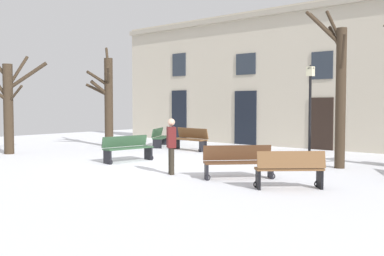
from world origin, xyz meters
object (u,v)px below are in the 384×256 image
Objects in this scene: bench_by_litter_bin at (128,148)px; person_near_bench at (171,144)px; tree_left_of_center at (339,90)px; bench_far_corner at (290,169)px; streetlamp at (310,100)px; bench_near_lamp at (160,137)px; bench_back_to_back_right at (238,161)px; tree_near_facade at (108,99)px; tree_right_of_center at (9,102)px; bench_facing_shops at (190,139)px.

bench_by_litter_bin is 1.19× the size of person_near_bench.
tree_left_of_center is 7.23m from bench_by_litter_bin.
bench_far_corner is at bearing -83.03° from tree_left_of_center.
streetlamp is at bearing -110.85° from bench_far_corner.
tree_left_of_center reaches higher than bench_near_lamp.
person_near_bench is (6.06, -5.75, 0.42)m from bench_near_lamp.
tree_near_facade is at bearing 113.57° from bench_back_to_back_right.
tree_right_of_center is at bearing -158.17° from tree_left_of_center.
bench_near_lamp is (-3.00, 4.69, -0.02)m from bench_by_litter_bin.
tree_left_of_center is at bearing 24.14° from bench_back_to_back_right.
tree_near_facade is (0.57, 4.54, 0.16)m from tree_right_of_center.
tree_right_of_center is 2.47× the size of bench_back_to_back_right.
bench_back_to_back_right is (7.91, -5.11, 0.01)m from bench_near_lamp.
bench_near_lamp is at bearing 100.47° from bench_back_to_back_right.
bench_by_litter_bin is at bearing -73.17° from bench_facing_shops.
tree_left_of_center reaches higher than tree_near_facade.
bench_facing_shops is 4.38m from bench_by_litter_bin.
tree_left_of_center is 2.66× the size of bench_facing_shops.
person_near_bench is at bearing -48.13° from bench_facing_shops.
bench_facing_shops is (-4.96, -1.19, -1.64)m from streetlamp.
bench_back_to_back_right is at bearing -153.75° from bench_near_lamp.
bench_back_to_back_right is (4.90, -0.42, -0.01)m from bench_by_litter_bin.
streetlamp is 5.35m from bench_facing_shops.
bench_far_corner is at bearing -61.63° from bench_back_to_back_right.
tree_left_of_center is 9.50m from bench_near_lamp.
bench_back_to_back_right is at bearing -82.56° from streetlamp.
bench_facing_shops is at bearing -166.49° from streetlamp.
bench_facing_shops is at bearing 164.02° from person_near_bench.
tree_near_facade is 4.59m from bench_facing_shops.
bench_facing_shops reaches higher than bench_by_litter_bin.
bench_near_lamp is (1.89, 1.59, -1.80)m from tree_near_facade.
streetlamp is at bearing 19.48° from bench_facing_shops.
tree_near_facade is 3.06m from bench_near_lamp.
streetlamp is at bearing 50.78° from bench_back_to_back_right.
tree_left_of_center is at bearing 21.83° from tree_right_of_center.
tree_near_facade is 2.54× the size of bench_facing_shops.
bench_far_corner is 1.83m from bench_back_to_back_right.
streetlamp is 2.19× the size of person_near_bench.
tree_left_of_center is 4.33m from bench_back_to_back_right.
bench_near_lamp is at bearing 174.61° from person_near_bench.
bench_facing_shops is 0.99× the size of bench_by_litter_bin.
tree_near_facade is 1.37× the size of streetlamp.
bench_far_corner reaches higher than bench_near_lamp.
bench_facing_shops is at bearing 171.26° from tree_left_of_center.
tree_right_of_center is 2.20× the size of bench_by_litter_bin.
tree_near_facade reaches higher than bench_near_lamp.
bench_by_litter_bin is (0.82, -4.30, -0.03)m from bench_facing_shops.
streetlamp is at bearing 35.82° from tree_right_of_center.
tree_right_of_center is 8.62m from person_near_bench.
bench_facing_shops is at bearing 93.87° from bench_back_to_back_right.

